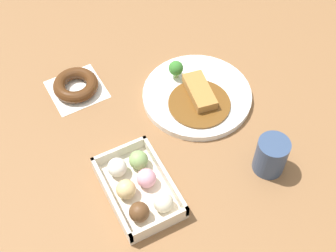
{
  "coord_description": "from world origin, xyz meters",
  "views": [
    {
      "loc": [
        0.6,
        -0.34,
        0.9
      ],
      "look_at": [
        0.02,
        -0.04,
        0.03
      ],
      "focal_mm": 48.85,
      "sensor_mm": 36.0,
      "label": 1
    }
  ],
  "objects_px": {
    "curry_plate": "(197,95)",
    "chocolate_ring_donut": "(76,85)",
    "donut_box": "(138,187)",
    "coffee_mug": "(271,156)"
  },
  "relations": [
    {
      "from": "curry_plate",
      "to": "chocolate_ring_donut",
      "type": "height_order",
      "value": "curry_plate"
    },
    {
      "from": "donut_box",
      "to": "coffee_mug",
      "type": "distance_m",
      "value": 0.3
    },
    {
      "from": "chocolate_ring_donut",
      "to": "coffee_mug",
      "type": "height_order",
      "value": "coffee_mug"
    },
    {
      "from": "donut_box",
      "to": "chocolate_ring_donut",
      "type": "height_order",
      "value": "donut_box"
    },
    {
      "from": "donut_box",
      "to": "coffee_mug",
      "type": "xyz_separation_m",
      "value": [
        0.08,
        0.29,
        0.02
      ]
    },
    {
      "from": "donut_box",
      "to": "coffee_mug",
      "type": "bearing_deg",
      "value": 75.17
    },
    {
      "from": "coffee_mug",
      "to": "chocolate_ring_donut",
      "type": "bearing_deg",
      "value": -144.36
    },
    {
      "from": "donut_box",
      "to": "curry_plate",
      "type": "bearing_deg",
      "value": 125.82
    },
    {
      "from": "coffee_mug",
      "to": "curry_plate",
      "type": "bearing_deg",
      "value": -170.64
    },
    {
      "from": "curry_plate",
      "to": "chocolate_ring_donut",
      "type": "xyz_separation_m",
      "value": [
        -0.17,
        -0.26,
        0.0
      ]
    }
  ]
}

